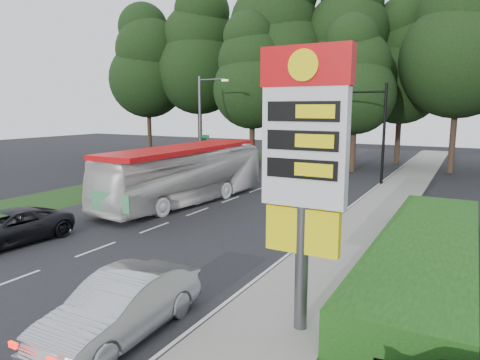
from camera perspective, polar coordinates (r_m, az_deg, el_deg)
The scene contains 20 objects.
road_surface at distance 23.72m, azimuth -4.29°, elevation -3.77°, with size 14.00×80.00×0.02m, color black.
sidewalk_right at distance 20.49m, azimuth 16.20°, elevation -6.13°, with size 3.00×80.00×0.12m, color gray.
grass_verge_left at distance 34.06m, azimuth -12.23°, elevation 0.13°, with size 5.00×50.00×0.02m, color #193814.
hedge at distance 16.12m, azimuth 23.65°, elevation -8.85°, with size 3.00×14.00×1.20m, color #174A13.
gas_station_pylon at distance 9.98m, azimuth 8.57°, elevation 3.58°, with size 2.10×0.45×6.85m.
traffic_signal_mast at distance 32.09m, azimuth 16.40°, elevation 7.77°, with size 6.10×0.35×7.20m.
streetlight_signs at distance 35.30m, azimuth -5.06°, elevation 7.86°, with size 2.75×0.98×8.00m.
monument at distance 40.09m, azimuth 7.44°, elevation 8.97°, with size 3.00×3.00×10.05m.
tree_far_west at distance 53.40m, azimuth -12.27°, elevation 14.97°, with size 8.96×8.96×17.60m.
tree_west_mid at distance 51.47m, azimuth -5.51°, elevation 16.47°, with size 9.80×9.80×19.25m.
tree_west_near at distance 49.97m, azimuth 1.76°, elevation 14.79°, with size 8.40×8.40×16.50m.
tree_center_left at distance 44.49m, azimuth 5.34°, elevation 18.00°, with size 10.08×10.08×19.80m.
tree_center_right at distance 44.24m, azimuth 13.86°, elevation 16.51°, with size 9.24×9.24×18.15m.
tree_east_near at distance 45.01m, azimuth 20.83°, elevation 14.34°, with size 8.12×8.12×15.95m.
tree_east_mid at distance 40.78m, azimuth 27.41°, elevation 16.83°, with size 9.52×9.52×18.70m.
tree_monument_left at distance 40.94m, azimuth 1.65°, elevation 14.06°, with size 7.28×7.28×14.30m.
tree_monument_right at distance 38.02m, azimuth 15.20°, elevation 13.08°, with size 6.72×6.72×13.20m.
transit_bus at distance 24.87m, azimuth -7.41°, elevation 0.65°, with size 2.77×11.84×3.30m, color white.
sedan_silver at distance 11.06m, azimuth -15.56°, elevation -15.96°, with size 1.63×4.66×1.54m, color #AEB0B6.
suv_charcoal at distance 19.78m, azimuth -28.46°, elevation -5.61°, with size 2.28×4.94×1.37m, color black.
Camera 1 is at (12.62, -7.32, 5.47)m, focal length 32.00 mm.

